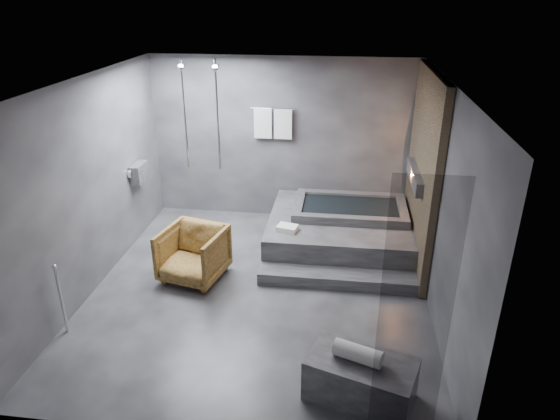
# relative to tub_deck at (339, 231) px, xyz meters

# --- Properties ---
(room) EXTENTS (5.00, 5.04, 2.82)m
(room) POSITION_rel_tub_deck_xyz_m (-0.65, -1.21, 1.48)
(room) COLOR #29292C
(room) RESTS_ON ground
(tub_deck) EXTENTS (2.20, 2.00, 0.50)m
(tub_deck) POSITION_rel_tub_deck_xyz_m (0.00, 0.00, 0.00)
(tub_deck) COLOR #2E2E30
(tub_deck) RESTS_ON ground
(tub_step) EXTENTS (2.20, 0.36, 0.18)m
(tub_step) POSITION_rel_tub_deck_xyz_m (0.00, -1.18, -0.16)
(tub_step) COLOR #2E2E30
(tub_step) RESTS_ON ground
(concrete_bench) EXTENTS (1.17, 0.87, 0.47)m
(concrete_bench) POSITION_rel_tub_deck_xyz_m (0.28, -3.27, -0.02)
(concrete_bench) COLOR #2E2E31
(concrete_bench) RESTS_ON ground
(driftwood_chair) EXTENTS (0.98, 1.00, 0.76)m
(driftwood_chair) POSITION_rel_tub_deck_xyz_m (-2.02, -1.26, 0.13)
(driftwood_chair) COLOR #4F3413
(driftwood_chair) RESTS_ON ground
(rolled_towel) EXTENTS (0.51, 0.33, 0.17)m
(rolled_towel) POSITION_rel_tub_deck_xyz_m (0.23, -3.27, 0.31)
(rolled_towel) COLOR silver
(rolled_towel) RESTS_ON concrete_bench
(deck_towel) EXTENTS (0.34, 0.28, 0.08)m
(deck_towel) POSITION_rel_tub_deck_xyz_m (-0.77, -0.59, 0.29)
(deck_towel) COLOR white
(deck_towel) RESTS_ON tub_deck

